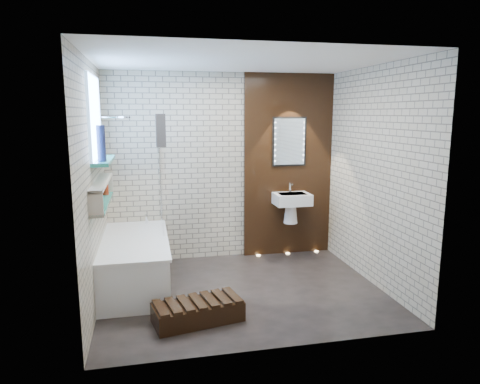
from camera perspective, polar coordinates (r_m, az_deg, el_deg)
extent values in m
plane|color=black|center=(5.23, 0.35, -12.78)|extent=(3.20, 3.20, 0.00)
cube|color=tan|center=(6.14, -2.26, 3.25)|extent=(3.20, 0.04, 2.60)
cube|color=tan|center=(3.64, 4.80, -1.66)|extent=(3.20, 0.04, 2.60)
cube|color=tan|center=(4.79, -18.65, 0.74)|extent=(0.04, 2.60, 2.60)
cube|color=tan|center=(5.44, 17.06, 1.91)|extent=(0.04, 2.60, 2.60)
plane|color=white|center=(4.85, 0.39, 16.80)|extent=(3.20, 3.20, 0.00)
cube|color=black|center=(6.34, 6.30, 3.42)|extent=(1.30, 0.06, 2.60)
cube|color=#7FADE0|center=(5.08, -18.50, 9.20)|extent=(0.03, 1.00, 0.90)
cube|color=teal|center=(5.10, -17.36, 3.96)|extent=(0.18, 1.00, 0.04)
cube|color=teal|center=(4.97, -17.52, -1.40)|extent=(0.14, 1.30, 0.03)
cube|color=#B2A899|center=(4.93, -17.66, 1.22)|extent=(0.14, 1.30, 0.03)
cube|color=#B2A899|center=(4.33, -18.36, -1.57)|extent=(0.14, 0.03, 0.26)
cube|color=#B2A899|center=(5.57, -17.00, 1.06)|extent=(0.14, 0.03, 0.26)
cube|color=white|center=(5.45, -13.54, -9.02)|extent=(0.75, 1.70, 0.55)
cube|color=white|center=(5.36, -13.67, -6.09)|extent=(0.79, 1.74, 0.03)
cylinder|color=silver|center=(6.05, -12.11, -3.44)|extent=(0.04, 0.04, 0.12)
cube|color=white|center=(5.65, -10.27, 2.28)|extent=(0.01, 0.78, 1.40)
cube|color=#2A2522|center=(5.31, -10.36, 7.96)|extent=(0.11, 0.29, 0.38)
cylinder|color=silver|center=(5.66, -14.94, 9.43)|extent=(0.18, 0.18, 0.02)
cube|color=white|center=(6.21, 6.82, -0.93)|extent=(0.50, 0.36, 0.16)
cone|color=white|center=(6.30, 6.63, -2.81)|extent=(0.20, 0.20, 0.28)
cylinder|color=silver|center=(6.28, 6.56, 0.58)|extent=(0.03, 0.03, 0.14)
cube|color=black|center=(6.27, 6.46, 6.56)|extent=(0.50, 0.02, 0.70)
cube|color=silver|center=(6.26, 6.49, 6.55)|extent=(0.45, 0.01, 0.65)
cube|color=black|center=(4.52, -5.53, -15.34)|extent=(0.93, 0.55, 0.19)
cylinder|color=#B7531C|center=(4.77, -17.78, -1.06)|extent=(0.05, 0.05, 0.11)
cylinder|color=maroon|center=(5.37, -17.17, 0.55)|extent=(0.07, 0.07, 0.17)
cylinder|color=#161C3C|center=(4.78, -17.69, 6.07)|extent=(0.09, 0.09, 0.38)
cylinder|color=#FFD899|center=(6.43, 2.42, -8.27)|extent=(0.06, 0.06, 0.01)
cylinder|color=#FFD899|center=(6.56, 6.27, -7.96)|extent=(0.06, 0.06, 0.01)
cylinder|color=#FFD899|center=(6.71, 9.95, -7.64)|extent=(0.06, 0.06, 0.01)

